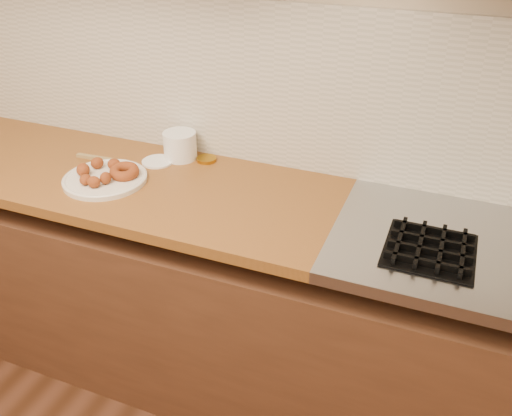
% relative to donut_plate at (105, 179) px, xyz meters
% --- Properties ---
extents(wall_back, '(4.00, 0.02, 2.70)m').
position_rel_donut_plate_xyz_m(wall_back, '(0.35, 0.38, 0.44)').
color(wall_back, tan).
rests_on(wall_back, ground).
extents(base_cabinet, '(3.60, 0.60, 0.77)m').
position_rel_donut_plate_xyz_m(base_cabinet, '(0.35, 0.07, -0.52)').
color(base_cabinet, '#542F1D').
rests_on(base_cabinet, floor).
extents(butcher_block, '(2.30, 0.62, 0.04)m').
position_rel_donut_plate_xyz_m(butcher_block, '(-0.30, 0.07, -0.03)').
color(butcher_block, brown).
rests_on(butcher_block, base_cabinet).
extents(backsplash, '(3.60, 0.02, 0.60)m').
position_rel_donut_plate_xyz_m(backsplash, '(0.35, 0.36, 0.29)').
color(backsplash, beige).
rests_on(backsplash, wall_back).
extents(donut_plate, '(0.30, 0.30, 0.02)m').
position_rel_donut_plate_xyz_m(donut_plate, '(0.00, 0.00, 0.00)').
color(donut_plate, silver).
rests_on(donut_plate, butcher_block).
extents(ring_donut, '(0.15, 0.15, 0.05)m').
position_rel_donut_plate_xyz_m(ring_donut, '(0.06, 0.03, 0.03)').
color(ring_donut, brown).
rests_on(ring_donut, donut_plate).
extents(fried_dough_chunks, '(0.17, 0.20, 0.05)m').
position_rel_donut_plate_xyz_m(fried_dough_chunks, '(-0.03, -0.01, 0.03)').
color(fried_dough_chunks, brown).
rests_on(fried_dough_chunks, donut_plate).
extents(plastic_tub, '(0.16, 0.16, 0.11)m').
position_rel_donut_plate_xyz_m(plastic_tub, '(0.16, 0.28, 0.05)').
color(plastic_tub, white).
rests_on(plastic_tub, butcher_block).
extents(tub_lid, '(0.16, 0.16, 0.01)m').
position_rel_donut_plate_xyz_m(tub_lid, '(0.10, 0.21, -0.00)').
color(tub_lid, white).
rests_on(tub_lid, butcher_block).
extents(brass_jar_lid, '(0.10, 0.10, 0.01)m').
position_rel_donut_plate_xyz_m(brass_jar_lid, '(0.27, 0.29, -0.00)').
color(brass_jar_lid, '#AC7A16').
rests_on(brass_jar_lid, butcher_block).
extents(wooden_utensil, '(0.16, 0.03, 0.01)m').
position_rel_donut_plate_xyz_m(wooden_utensil, '(-0.15, 0.14, -0.00)').
color(wooden_utensil, olive).
rests_on(wooden_utensil, butcher_block).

